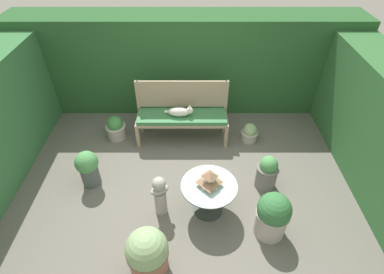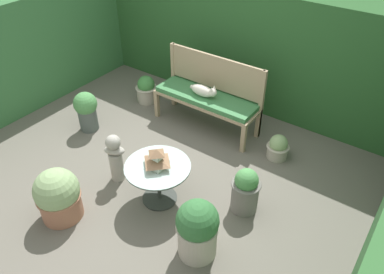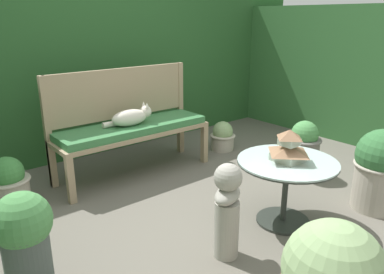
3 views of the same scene
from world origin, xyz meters
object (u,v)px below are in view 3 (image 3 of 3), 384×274
at_px(patio_table, 286,174).
at_px(potted_plant_bench_left, 381,169).
at_px(potted_plant_table_near, 24,236).
at_px(potted_plant_bench_right, 223,137).
at_px(garden_bench, 133,131).
at_px(pagoda_birdhouse, 289,148).
at_px(garden_bust, 227,208).
at_px(cat, 131,117).
at_px(potted_plant_patio_mid, 303,149).
at_px(potted_plant_path_edge, 8,184).

distance_m(patio_table, potted_plant_bench_left, 0.86).
bearing_deg(potted_plant_table_near, potted_plant_bench_right, 21.63).
height_order(garden_bench, pagoda_birdhouse, pagoda_birdhouse).
relative_size(garden_bust, potted_plant_bench_left, 0.97).
relative_size(cat, patio_table, 0.65).
distance_m(cat, pagoda_birdhouse, 1.59).
bearing_deg(garden_bench, potted_plant_patio_mid, -41.07).
bearing_deg(potted_plant_bench_left, potted_plant_table_near, 161.47).
bearing_deg(potted_plant_bench_left, patio_table, 155.90).
distance_m(pagoda_birdhouse, potted_plant_path_edge, 2.29).
xyz_separation_m(potted_plant_path_edge, potted_plant_patio_mid, (2.46, -1.15, 0.07)).
distance_m(pagoda_birdhouse, potted_plant_bench_right, 1.77).
relative_size(potted_plant_patio_mid, potted_plant_bench_left, 0.83).
bearing_deg(potted_plant_patio_mid, pagoda_birdhouse, -152.96).
relative_size(patio_table, potted_plant_path_edge, 1.67).
bearing_deg(garden_bust, potted_plant_path_edge, 94.70).
bearing_deg(cat, potted_plant_table_near, -140.24).
distance_m(pagoda_birdhouse, potted_plant_patio_mid, 1.04).
relative_size(pagoda_birdhouse, potted_plant_path_edge, 0.60).
relative_size(patio_table, pagoda_birdhouse, 2.79).
xyz_separation_m(garden_bench, pagoda_birdhouse, (0.40, -1.56, 0.17)).
distance_m(garden_bench, cat, 0.16).
bearing_deg(potted_plant_path_edge, potted_plant_table_near, -99.09).
xyz_separation_m(potted_plant_path_edge, potted_plant_bench_right, (2.38, -0.09, -0.05)).
distance_m(garden_bench, potted_plant_path_edge, 1.21).
bearing_deg(garden_bust, garden_bench, 55.83).
xyz_separation_m(cat, potted_plant_patio_mid, (1.30, -1.09, -0.32)).
bearing_deg(garden_bench, garden_bust, -99.11).
height_order(patio_table, potted_plant_bench_left, potted_plant_bench_left).
xyz_separation_m(cat, potted_plant_path_edge, (-1.16, 0.06, -0.40)).
bearing_deg(potted_plant_bench_left, pagoda_birdhouse, 155.90).
distance_m(garden_bench, potted_plant_patio_mid, 1.70).
height_order(garden_bench, potted_plant_table_near, potted_plant_table_near).
relative_size(garden_bust, potted_plant_path_edge, 1.48).
xyz_separation_m(pagoda_birdhouse, potted_plant_bench_right, (0.79, 1.51, -0.45)).
relative_size(garden_bench, cat, 3.22).
bearing_deg(patio_table, garden_bust, -177.55).
height_order(cat, garden_bust, cat).
bearing_deg(potted_plant_table_near, garden_bust, -25.54).
distance_m(potted_plant_table_near, potted_plant_bench_left, 2.68).
bearing_deg(potted_plant_bench_right, garden_bust, -133.18).
bearing_deg(potted_plant_bench_right, potted_plant_table_near, -158.37).
bearing_deg(patio_table, potted_plant_path_edge, 134.66).
height_order(patio_table, garden_bust, garden_bust).
height_order(cat, potted_plant_bench_right, cat).
relative_size(potted_plant_patio_mid, potted_plant_table_near, 0.94).
relative_size(patio_table, potted_plant_bench_left, 1.09).
height_order(garden_bust, potted_plant_bench_right, garden_bust).
bearing_deg(potted_plant_bench_left, garden_bench, 121.68).
distance_m(potted_plant_patio_mid, potted_plant_bench_left, 0.81).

